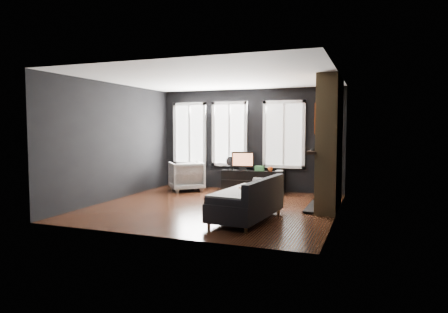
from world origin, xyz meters
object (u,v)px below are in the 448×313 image
at_px(armchair, 186,175).
at_px(mantel_vase, 320,144).
at_px(mug, 270,168).
at_px(monitor, 243,159).
at_px(media_console, 253,181).
at_px(sofa, 246,199).
at_px(book, 276,166).

distance_m(armchair, mantel_vase, 3.73).
distance_m(mug, mantel_vase, 1.94).
relative_size(armchair, mantel_vase, 4.51).
distance_m(armchair, monitor, 1.56).
bearing_deg(media_console, mug, -5.35).
height_order(monitor, mantel_vase, mantel_vase).
distance_m(sofa, armchair, 3.67).
relative_size(armchair, book, 3.65).
relative_size(media_console, monitor, 2.66).
distance_m(armchair, mug, 2.23).
distance_m(monitor, book, 0.91).
bearing_deg(armchair, sofa, 94.71).
distance_m(media_console, book, 0.72).
xyz_separation_m(armchair, monitor, (1.41, 0.52, 0.41)).
relative_size(media_console, book, 6.95).
relative_size(sofa, monitor, 2.97).
bearing_deg(sofa, monitor, 114.68).
distance_m(armchair, book, 2.38).
bearing_deg(book, monitor, -179.13).
xyz_separation_m(sofa, media_console, (-0.80, 3.18, -0.11)).
relative_size(monitor, mug, 4.76).
bearing_deg(sofa, armchair, 138.84).
relative_size(sofa, media_console, 1.12).
relative_size(media_console, mantel_vase, 8.58).
distance_m(media_console, mantel_vase, 2.43).
xyz_separation_m(media_console, book, (0.60, 0.03, 0.40)).
height_order(sofa, armchair, armchair).
height_order(mug, book, book).
xyz_separation_m(book, mantel_vase, (1.25, -1.22, 0.64)).
bearing_deg(mug, media_console, 175.90).
bearing_deg(mantel_vase, armchair, 169.09).
height_order(armchair, mantel_vase, mantel_vase).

